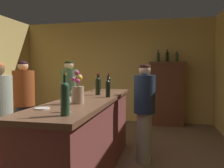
{
  "coord_description": "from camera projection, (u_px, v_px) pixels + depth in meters",
  "views": [
    {
      "loc": [
        1.28,
        -3.08,
        1.45
      ],
      "look_at": [
        0.57,
        0.24,
        1.24
      ],
      "focal_mm": 36.62,
      "sensor_mm": 36.0,
      "label": 1
    }
  ],
  "objects": [
    {
      "name": "wine_glass_mid",
      "position": [
        68.0,
        101.0,
        2.05
      ],
      "size": [
        0.06,
        0.06,
        0.15
      ],
      "color": "white",
      "rests_on": "bar_counter"
    },
    {
      "name": "wine_glass_front",
      "position": [
        73.0,
        93.0,
        2.74
      ],
      "size": [
        0.07,
        0.07,
        0.14
      ],
      "color": "white",
      "rests_on": "bar_counter"
    },
    {
      "name": "wine_bottle_rose",
      "position": [
        108.0,
        88.0,
        3.15
      ],
      "size": [
        0.06,
        0.06,
        0.3
      ],
      "color": "black",
      "rests_on": "bar_counter"
    },
    {
      "name": "wall_back",
      "position": [
        115.0,
        71.0,
        6.5
      ],
      "size": [
        5.39,
        0.12,
        2.8
      ],
      "primitive_type": "cube",
      "color": "tan",
      "rests_on": "ground"
    },
    {
      "name": "display_bottle_center",
      "position": [
        177.0,
        57.0,
        5.82
      ],
      "size": [
        0.07,
        0.07,
        0.29
      ],
      "color": "#203922",
      "rests_on": "display_cabinet"
    },
    {
      "name": "patron_in_grey",
      "position": [
        24.0,
        103.0,
        4.01
      ],
      "size": [
        0.37,
        0.37,
        1.6
      ],
      "rotation": [
        0.0,
        0.0,
        -0.52
      ],
      "color": "#1D2B4A",
      "rests_on": "ground"
    },
    {
      "name": "display_bottle_midleft",
      "position": [
        167.0,
        56.0,
        5.87
      ],
      "size": [
        0.08,
        0.08,
        0.34
      ],
      "color": "black",
      "rests_on": "display_cabinet"
    },
    {
      "name": "floor",
      "position": [
        71.0,
        168.0,
        3.37
      ],
      "size": [
        8.42,
        8.42,
        0.0
      ],
      "primitive_type": "plane",
      "color": "brown",
      "rests_on": "ground"
    },
    {
      "name": "wine_bottle_syrah",
      "position": [
        109.0,
        83.0,
        4.07
      ],
      "size": [
        0.06,
        0.06,
        0.32
      ],
      "color": "black",
      "rests_on": "bar_counter"
    },
    {
      "name": "bartender",
      "position": [
        144.0,
        109.0,
        3.54
      ],
      "size": [
        0.33,
        0.33,
        1.53
      ],
      "rotation": [
        0.0,
        0.0,
        3.34
      ],
      "color": "#A9AE9C",
      "rests_on": "ground"
    },
    {
      "name": "cheese_plate",
      "position": [
        42.0,
        108.0,
        2.21
      ],
      "size": [
        0.14,
        0.14,
        0.01
      ],
      "primitive_type": "cylinder",
      "color": "white",
      "rests_on": "bar_counter"
    },
    {
      "name": "flower_arrangement",
      "position": [
        78.0,
        91.0,
        2.56
      ],
      "size": [
        0.15,
        0.14,
        0.37
      ],
      "color": "tan",
      "rests_on": "bar_counter"
    },
    {
      "name": "wine_bottle_chardonnay",
      "position": [
        65.0,
        97.0,
        1.89
      ],
      "size": [
        0.08,
        0.08,
        0.35
      ],
      "color": "#2A4D34",
      "rests_on": "bar_counter"
    },
    {
      "name": "display_cabinet",
      "position": [
        167.0,
        92.0,
        5.93
      ],
      "size": [
        0.91,
        0.44,
        1.65
      ],
      "color": "#562E1D",
      "rests_on": "ground"
    },
    {
      "name": "wine_bottle_pinot",
      "position": [
        98.0,
        85.0,
        3.42
      ],
      "size": [
        0.07,
        0.07,
        0.32
      ],
      "color": "black",
      "rests_on": "bar_counter"
    },
    {
      "name": "bar_counter",
      "position": [
        89.0,
        137.0,
        3.1
      ],
      "size": [
        0.66,
        2.86,
        1.07
      ],
      "color": "brown",
      "rests_on": "ground"
    },
    {
      "name": "patron_tall",
      "position": [
        69.0,
        97.0,
        4.54
      ],
      "size": [
        0.33,
        0.33,
        1.63
      ],
      "rotation": [
        0.0,
        0.0,
        -0.73
      ],
      "color": "gray",
      "rests_on": "ground"
    },
    {
      "name": "wine_bottle_malbec",
      "position": [
        99.0,
        83.0,
        4.22
      ],
      "size": [
        0.07,
        0.07,
        0.3
      ],
      "color": "black",
      "rests_on": "bar_counter"
    },
    {
      "name": "display_bottle_left",
      "position": [
        158.0,
        57.0,
        5.92
      ],
      "size": [
        0.07,
        0.07,
        0.31
      ],
      "color": "#1C3F17",
      "rests_on": "display_cabinet"
    }
  ]
}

